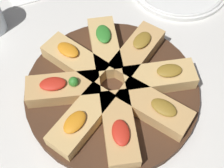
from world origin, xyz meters
TOP-DOWN VIEW (x-y plane):
  - ground_plane at (0.00, 0.00)m, footprint 3.00×3.00m
  - serving_board at (0.00, 0.00)m, footprint 0.36×0.36m
  - focaccia_slice_0 at (0.06, 0.08)m, footprint 0.13×0.15m
  - focaccia_slice_1 at (-0.02, 0.10)m, footprint 0.08×0.15m
  - focaccia_slice_2 at (-0.08, 0.06)m, footprint 0.15×0.13m
  - focaccia_slice_3 at (-0.09, -0.02)m, footprint 0.15×0.09m
  - focaccia_slice_4 at (-0.06, -0.08)m, footprint 0.13×0.15m
  - focaccia_slice_5 at (0.01, -0.10)m, footprint 0.08×0.15m
  - focaccia_slice_6 at (0.08, -0.06)m, footprint 0.15×0.13m
  - focaccia_slice_7 at (0.10, 0.02)m, footprint 0.15×0.08m

SIDE VIEW (x-z plane):
  - ground_plane at x=0.00m, z-range 0.00..0.00m
  - serving_board at x=0.00m, z-range 0.00..0.02m
  - focaccia_slice_0 at x=0.06m, z-range 0.02..0.06m
  - focaccia_slice_1 at x=-0.02m, z-range 0.02..0.06m
  - focaccia_slice_2 at x=-0.08m, z-range 0.02..0.06m
  - focaccia_slice_3 at x=-0.09m, z-range 0.02..0.06m
  - focaccia_slice_4 at x=-0.06m, z-range 0.02..0.06m
  - focaccia_slice_5 at x=0.01m, z-range 0.02..0.06m
  - focaccia_slice_7 at x=0.10m, z-range 0.02..0.06m
  - focaccia_slice_6 at x=0.08m, z-range 0.02..0.06m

